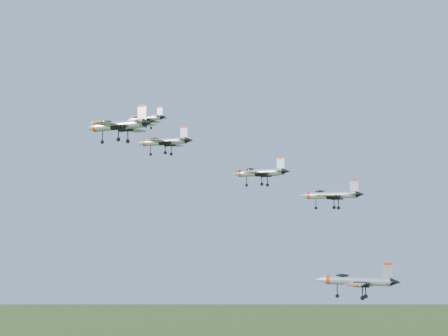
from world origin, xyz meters
The scene contains 6 objects.
jet_lead centered at (-26.72, 11.85, 149.85)m, with size 11.45×9.57×3.06m.
jet_left_high centered at (-11.23, 0.49, 142.00)m, with size 13.13×11.03×3.52m.
jet_right_high centered at (-1.93, -21.69, 141.46)m, with size 13.76×11.46×3.68m.
jet_left_low centered at (20.36, 10.67, 130.79)m, with size 12.79×10.60×3.42m.
jet_right_low centered at (16.77, -8.00, 133.79)m, with size 10.84×8.96×2.90m.
jet_trail centered at (29.35, 0.80, 116.43)m, with size 13.82×11.62×3.71m.
Camera 1 is at (70.38, -93.64, 125.09)m, focal length 50.00 mm.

